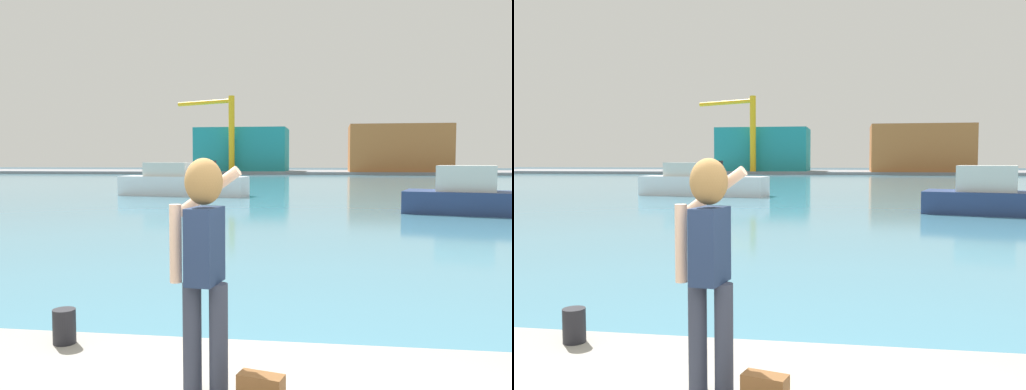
# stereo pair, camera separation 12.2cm
# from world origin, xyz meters

# --- Properties ---
(ground_plane) EXTENTS (220.00, 220.00, 0.00)m
(ground_plane) POSITION_xyz_m (0.00, 50.00, 0.00)
(ground_plane) COLOR #334751
(harbor_water) EXTENTS (140.00, 100.00, 0.02)m
(harbor_water) POSITION_xyz_m (0.00, 52.00, 0.01)
(harbor_water) COLOR teal
(harbor_water) RESTS_ON ground_plane
(far_shore_dock) EXTENTS (140.00, 20.00, 0.45)m
(far_shore_dock) POSITION_xyz_m (0.00, 92.00, 0.23)
(far_shore_dock) COLOR gray
(far_shore_dock) RESTS_ON ground_plane
(person_photographer) EXTENTS (0.53, 0.56, 1.74)m
(person_photographer) POSITION_xyz_m (-0.48, 0.83, 1.69)
(person_photographer) COLOR #2D3342
(person_photographer) RESTS_ON quay_promenade
(harbor_bollard) EXTENTS (0.21, 0.21, 0.32)m
(harbor_bollard) POSITION_xyz_m (-2.03, 1.68, 0.78)
(harbor_bollard) COLOR black
(harbor_bollard) RESTS_ON quay_promenade
(boat_moored) EXTENTS (8.67, 3.10, 2.17)m
(boat_moored) POSITION_xyz_m (-9.24, 30.87, 0.83)
(boat_moored) COLOR white
(boat_moored) RESTS_ON harbor_water
(boat_moored_2) EXTENTS (7.30, 4.28, 2.09)m
(boat_moored_2) POSITION_xyz_m (6.97, 21.04, 0.75)
(boat_moored_2) COLOR navy
(boat_moored_2) RESTS_ON harbor_water
(warehouse_left) EXTENTS (15.76, 9.50, 7.48)m
(warehouse_left) POSITION_xyz_m (-14.89, 90.35, 4.20)
(warehouse_left) COLOR teal
(warehouse_left) RESTS_ON far_shore_dock
(warehouse_right) EXTENTS (16.04, 9.79, 7.62)m
(warehouse_right) POSITION_xyz_m (11.61, 87.29, 4.26)
(warehouse_right) COLOR #B26633
(warehouse_right) RESTS_ON far_shore_dock
(port_crane) EXTENTS (10.98, 5.53, 12.53)m
(port_crane) POSITION_xyz_m (-17.37, 85.10, 8.40)
(port_crane) COLOR yellow
(port_crane) RESTS_ON far_shore_dock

